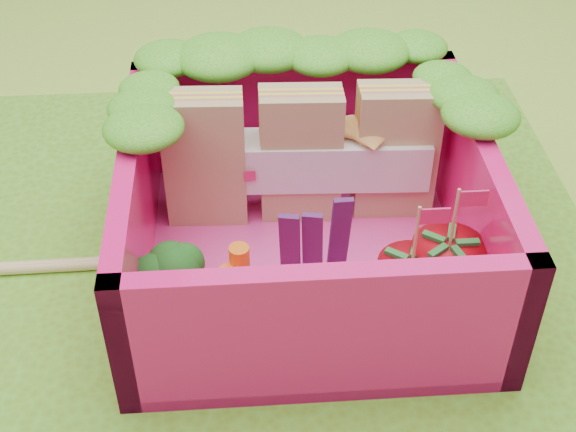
{
  "coord_description": "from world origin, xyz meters",
  "views": [
    {
      "loc": [
        -0.09,
        -2.31,
        2.14
      ],
      "look_at": [
        0.07,
        -0.06,
        0.28
      ],
      "focal_mm": 50.0,
      "sensor_mm": 36.0,
      "label": 1
    }
  ],
  "objects_px": {
    "strawberry_right": "(445,272)",
    "chopsticks": "(9,268)",
    "strawberry_left": "(409,286)",
    "sandwich_stack": "(302,156)",
    "broccoli": "(175,280)",
    "bento_box": "(307,210)"
  },
  "relations": [
    {
      "from": "sandwich_stack",
      "to": "broccoli",
      "type": "xyz_separation_m",
      "value": [
        -0.48,
        -0.56,
        -0.09
      ]
    },
    {
      "from": "strawberry_right",
      "to": "chopsticks",
      "type": "distance_m",
      "value": 1.63
    },
    {
      "from": "sandwich_stack",
      "to": "chopsticks",
      "type": "xyz_separation_m",
      "value": [
        -1.14,
        -0.24,
        -0.3
      ]
    },
    {
      "from": "chopsticks",
      "to": "strawberry_left",
      "type": "bearing_deg",
      "value": -13.84
    },
    {
      "from": "bento_box",
      "to": "broccoli",
      "type": "xyz_separation_m",
      "value": [
        -0.47,
        -0.29,
        -0.05
      ]
    },
    {
      "from": "bento_box",
      "to": "strawberry_right",
      "type": "distance_m",
      "value": 0.54
    },
    {
      "from": "chopsticks",
      "to": "bento_box",
      "type": "bearing_deg",
      "value": -2.12
    },
    {
      "from": "broccoli",
      "to": "chopsticks",
      "type": "relative_size",
      "value": 0.14
    },
    {
      "from": "strawberry_left",
      "to": "chopsticks",
      "type": "distance_m",
      "value": 1.51
    },
    {
      "from": "strawberry_left",
      "to": "broccoli",
      "type": "bearing_deg",
      "value": 177.69
    },
    {
      "from": "bento_box",
      "to": "chopsticks",
      "type": "relative_size",
      "value": 0.6
    },
    {
      "from": "bento_box",
      "to": "strawberry_right",
      "type": "xyz_separation_m",
      "value": [
        0.46,
        -0.26,
        -0.09
      ]
    },
    {
      "from": "broccoli",
      "to": "chopsticks",
      "type": "distance_m",
      "value": 0.77
    },
    {
      "from": "strawberry_left",
      "to": "chopsticks",
      "type": "relative_size",
      "value": 0.22
    },
    {
      "from": "strawberry_left",
      "to": "bento_box",
      "type": "bearing_deg",
      "value": 135.85
    },
    {
      "from": "sandwich_stack",
      "to": "chopsticks",
      "type": "height_order",
      "value": "sandwich_stack"
    },
    {
      "from": "strawberry_right",
      "to": "chopsticks",
      "type": "xyz_separation_m",
      "value": [
        -1.59,
        0.31,
        -0.16
      ]
    },
    {
      "from": "sandwich_stack",
      "to": "chopsticks",
      "type": "bearing_deg",
      "value": -168.31
    },
    {
      "from": "strawberry_right",
      "to": "sandwich_stack",
      "type": "bearing_deg",
      "value": 130.09
    },
    {
      "from": "strawberry_left",
      "to": "chopsticks",
      "type": "height_order",
      "value": "strawberry_left"
    },
    {
      "from": "sandwich_stack",
      "to": "broccoli",
      "type": "bearing_deg",
      "value": -130.2
    },
    {
      "from": "broccoli",
      "to": "strawberry_right",
      "type": "relative_size",
      "value": 0.62
    }
  ]
}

